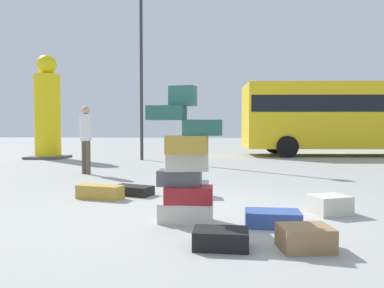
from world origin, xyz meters
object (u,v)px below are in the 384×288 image
suitcase_brown_right_side (305,238)px  suitcase_tan_foreground_far (100,192)px  parked_bus (347,114)px  suitcase_cream_white_trunk (329,205)px  person_bearded_onlooker (86,133)px  suitcase_black_foreground_near (133,190)px  yellow_dummy_statue (48,113)px  suitcase_slate_behind_tower (186,188)px  suitcase_navy_upright_blue (273,218)px  suitcase_black_left_side (221,239)px  lamp_post (141,44)px  suitcase_tower (185,168)px

suitcase_brown_right_side → suitcase_tan_foreground_far: (-2.93, 2.36, -0.00)m
parked_bus → suitcase_tan_foreground_far: bearing=-129.8°
suitcase_cream_white_trunk → person_bearded_onlooker: person_bearded_onlooker is taller
suitcase_cream_white_trunk → suitcase_black_foreground_near: (-3.14, 1.21, -0.05)m
suitcase_cream_white_trunk → yellow_dummy_statue: bearing=112.7°
suitcase_cream_white_trunk → suitcase_tan_foreground_far: (-3.61, 0.81, -0.02)m
suitcase_brown_right_side → suitcase_slate_behind_tower: size_ratio=0.64×
suitcase_navy_upright_blue → suitcase_black_left_side: same height
suitcase_brown_right_side → lamp_post: (-3.89, 9.89, 4.30)m
parked_bus → lamp_post: size_ratio=1.33×
person_bearded_onlooker → suitcase_black_left_side: bearing=-17.5°
suitcase_slate_behind_tower → suitcase_tan_foreground_far: bearing=-174.2°
suitcase_black_left_side → person_bearded_onlooker: size_ratio=0.31×
suitcase_black_left_side → suitcase_black_foreground_near: (-1.61, 2.77, -0.01)m
suitcase_cream_white_trunk → parked_bus: size_ratio=0.06×
suitcase_black_foreground_near → lamp_post: 8.47m
suitcase_cream_white_trunk → suitcase_black_left_side: size_ratio=0.91×
suitcase_black_left_side → person_bearded_onlooker: (-3.58, 5.62, 0.98)m
person_bearded_onlooker → parked_bus: size_ratio=0.20×
suitcase_black_foreground_near → suitcase_brown_right_side: bearing=-27.9°
person_bearded_onlooker → suitcase_black_foreground_near: bearing=-15.3°
suitcase_tower → suitcase_tan_foreground_far: size_ratio=2.21×
suitcase_tower → yellow_dummy_statue: bearing=124.9°
suitcase_black_left_side → parked_bus: (5.55, 12.87, 1.74)m
suitcase_cream_white_trunk → suitcase_slate_behind_tower: 2.44m
suitcase_tower → suitcase_brown_right_side: size_ratio=3.45×
suitcase_slate_behind_tower → suitcase_black_foreground_near: bearing=169.4°
parked_bus → yellow_dummy_statue: bearing=-172.0°
yellow_dummy_statue → suitcase_navy_upright_blue: bearing=-51.1°
suitcase_navy_upright_blue → suitcase_slate_behind_tower: size_ratio=0.85×
suitcase_slate_behind_tower → lamp_post: lamp_post is taller
suitcase_brown_right_side → suitcase_black_left_side: 0.84m
suitcase_slate_behind_tower → person_bearded_onlooker: (-2.95, 2.91, 0.92)m
suitcase_tower → suitcase_black_left_side: 1.23m
suitcase_slate_behind_tower → person_bearded_onlooker: 4.25m
person_bearded_onlooker → lamp_post: size_ratio=0.26×
suitcase_brown_right_side → suitcase_navy_upright_blue: (-0.20, 0.85, -0.02)m
suitcase_brown_right_side → suitcase_black_left_side: size_ratio=0.92×
suitcase_brown_right_side → suitcase_navy_upright_blue: bearing=94.8°
suitcase_cream_white_trunk → parked_bus: 12.12m
suitcase_slate_behind_tower → parked_bus: 12.01m
suitcase_slate_behind_tower → lamp_post: size_ratio=0.12×
suitcase_cream_white_trunk → suitcase_tan_foreground_far: suitcase_cream_white_trunk is taller
suitcase_tower → suitcase_brown_right_side: bearing=-36.0°
suitcase_brown_right_side → suitcase_black_foreground_near: (-2.45, 2.75, -0.03)m
yellow_dummy_statue → person_bearded_onlooker: bearing=-54.0°
suitcase_slate_behind_tower → lamp_post: 8.70m
suitcase_black_left_side → lamp_post: lamp_post is taller
suitcase_slate_behind_tower → person_bearded_onlooker: size_ratio=0.44×
suitcase_tan_foreground_far → suitcase_black_foreground_near: size_ratio=1.11×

